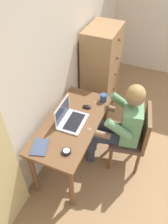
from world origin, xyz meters
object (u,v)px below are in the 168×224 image
Objects in this scene: desk at (72,129)px; computer_mouse at (87,107)px; dresser at (101,71)px; desk_clock at (67,151)px; chair at (134,136)px; person_seated at (120,122)px; notebook_pad at (40,147)px; laptop at (70,118)px; coffee_mug at (103,98)px.

computer_mouse is (0.28, -0.06, 0.13)m from desk.
dresser is 1.58m from desk_clock.
person_seated reaches higher than chair.
person_seated is 0.73m from desk_clock.
person_seated reaches higher than notebook_pad.
desk_clock is (-0.39, -0.15, -0.04)m from laptop.
chair is 8.62× the size of computer_mouse.
laptop is 0.30m from computer_mouse.
coffee_mug is at bearing 51.41° from person_seated.
computer_mouse is (0.03, 0.41, 0.07)m from person_seated.
desk is 1.35× the size of chair.
dresser is (1.18, 0.08, 0.05)m from desk.
chair is at bearing -140.68° from dresser.
laptop reaches higher than computer_mouse.
dresser is at bearing 30.92° from person_seated.
chair is at bearing -64.82° from notebook_pad.
desk is at bearing 17.85° from desk_clock.
person_seated is (-0.93, -0.56, 0.01)m from dresser.
laptop is at bearing 112.79° from chair.
chair is at bearing -112.73° from coffee_mug.
notebook_pad is 0.97m from coffee_mug.
laptop reaches higher than chair.
chair reaches higher than desk_clock.
chair is 1.10m from notebook_pad.
chair is 0.79m from laptop.
dresser reaches higher than desk.
coffee_mug reaches higher than computer_mouse.
person_seated is (0.25, -0.47, 0.06)m from desk.
notebook_pad is at bearing 156.18° from computer_mouse.
laptop is at bearing 155.25° from coffee_mug.
person_seated is at bearing -63.03° from laptop.
person_seated is 5.62× the size of notebook_pad.
desk is 0.89× the size of dresser.
computer_mouse is 0.24m from coffee_mug.
coffee_mug is at bearing 67.27° from chair.
computer_mouse is at bearing -12.37° from desk.
coffee_mug is (0.86, -0.07, 0.03)m from desk_clock.
computer_mouse is at bearing 86.33° from person_seated.
desk is 12.98× the size of desk_clock.
dresser is 6.24× the size of notebook_pad.
laptop reaches higher than coffee_mug.
computer_mouse reaches higher than desk.
desk_clock is (-0.39, -0.12, 0.13)m from desk.
desk is 0.54m from coffee_mug.
computer_mouse is 0.48× the size of notebook_pad.
coffee_mug reaches higher than desk_clock.
desk_clock is (-0.67, 0.53, 0.25)m from chair.
desk_clock is 0.43× the size of notebook_pad.
laptop is 3.85× the size of desk_clock.
dresser is at bearing 21.40° from coffee_mug.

